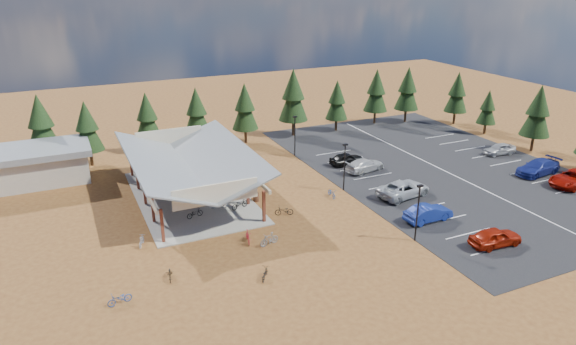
{
  "coord_description": "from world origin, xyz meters",
  "views": [
    {
      "loc": [
        -21.01,
        -40.73,
        21.29
      ],
      "look_at": [
        -0.5,
        4.05,
        2.17
      ],
      "focal_mm": 32.0,
      "sensor_mm": 36.0,
      "label": 1
    }
  ],
  "objects_px": {
    "trash_bin_1": "(250,191)",
    "bike_9": "(142,241)",
    "bike_6": "(197,180)",
    "lamp_post_0": "(418,209)",
    "bike_8": "(170,274)",
    "outbuilding": "(38,164)",
    "bike_1": "(184,202)",
    "lamp_post_2": "(295,133)",
    "lamp_post_1": "(345,164)",
    "car_4": "(346,159)",
    "bike_3": "(164,170)",
    "bike_13": "(269,239)",
    "car_8": "(499,149)",
    "bike_12": "(265,274)",
    "bike_11": "(248,237)",
    "bike_pavilion": "(189,162)",
    "bike_14": "(332,193)",
    "car_6": "(574,178)",
    "car_0": "(495,237)",
    "bike_0": "(195,213)",
    "car_1": "(428,213)",
    "bike_4": "(240,204)",
    "trash_bin_0": "(256,197)",
    "bike_5": "(218,204)",
    "bike_2": "(152,192)",
    "car_7": "(538,167)",
    "car_2": "(404,189)",
    "bike_16": "(284,211)",
    "bike_15": "(247,187)"
  },
  "relations": [
    {
      "from": "bike_pavilion",
      "to": "car_0",
      "type": "relative_size",
      "value": 4.26
    },
    {
      "from": "bike_6",
      "to": "bike_9",
      "type": "bearing_deg",
      "value": 145.75
    },
    {
      "from": "bike_3",
      "to": "car_0",
      "type": "distance_m",
      "value": 35.17
    },
    {
      "from": "trash_bin_1",
      "to": "bike_9",
      "type": "height_order",
      "value": "bike_9"
    },
    {
      "from": "trash_bin_0",
      "to": "bike_9",
      "type": "distance_m",
      "value": 12.8
    },
    {
      "from": "lamp_post_2",
      "to": "bike_14",
      "type": "distance_m",
      "value": 13.43
    },
    {
      "from": "lamp_post_2",
      "to": "lamp_post_1",
      "type": "bearing_deg",
      "value": -90.0
    },
    {
      "from": "bike_13",
      "to": "car_8",
      "type": "bearing_deg",
      "value": 91.19
    },
    {
      "from": "bike_5",
      "to": "bike_pavilion",
      "type": "bearing_deg",
      "value": 34.61
    },
    {
      "from": "lamp_post_2",
      "to": "bike_13",
      "type": "distance_m",
      "value": 22.86
    },
    {
      "from": "bike_pavilion",
      "to": "trash_bin_1",
      "type": "bearing_deg",
      "value": -20.12
    },
    {
      "from": "bike_0",
      "to": "bike_4",
      "type": "distance_m",
      "value": 4.45
    },
    {
      "from": "trash_bin_0",
      "to": "bike_12",
      "type": "bearing_deg",
      "value": -108.67
    },
    {
      "from": "bike_pavilion",
      "to": "bike_13",
      "type": "xyz_separation_m",
      "value": [
        3.38,
        -12.54,
        -3.28
      ]
    },
    {
      "from": "bike_11",
      "to": "car_1",
      "type": "distance_m",
      "value": 16.77
    },
    {
      "from": "car_8",
      "to": "bike_1",
      "type": "bearing_deg",
      "value": -86.04
    },
    {
      "from": "bike_11",
      "to": "car_7",
      "type": "relative_size",
      "value": 0.31
    },
    {
      "from": "bike_6",
      "to": "lamp_post_0",
      "type": "bearing_deg",
      "value": -144.38
    },
    {
      "from": "bike_15",
      "to": "car_7",
      "type": "bearing_deg",
      "value": -145.43
    },
    {
      "from": "outbuilding",
      "to": "bike_1",
      "type": "bearing_deg",
      "value": -46.68
    },
    {
      "from": "lamp_post_2",
      "to": "bike_1",
      "type": "bearing_deg",
      "value": -149.93
    },
    {
      "from": "trash_bin_1",
      "to": "car_2",
      "type": "distance_m",
      "value": 15.65
    },
    {
      "from": "bike_8",
      "to": "bike_12",
      "type": "height_order",
      "value": "bike_8"
    },
    {
      "from": "outbuilding",
      "to": "car_4",
      "type": "relative_size",
      "value": 2.62
    },
    {
      "from": "car_1",
      "to": "car_4",
      "type": "xyz_separation_m",
      "value": [
        0.87,
        16.08,
        -0.06
      ]
    },
    {
      "from": "lamp_post_1",
      "to": "bike_5",
      "type": "bearing_deg",
      "value": 176.0
    },
    {
      "from": "bike_13",
      "to": "outbuilding",
      "type": "bearing_deg",
      "value": -157.15
    },
    {
      "from": "bike_pavilion",
      "to": "bike_0",
      "type": "distance_m",
      "value": 6.06
    },
    {
      "from": "bike_0",
      "to": "bike_5",
      "type": "bearing_deg",
      "value": -85.15
    },
    {
      "from": "trash_bin_1",
      "to": "bike_13",
      "type": "xyz_separation_m",
      "value": [
        -2.27,
        -10.47,
        0.1
      ]
    },
    {
      "from": "bike_5",
      "to": "car_7",
      "type": "distance_m",
      "value": 36.25
    },
    {
      "from": "bike_9",
      "to": "bike_1",
      "type": "bearing_deg",
      "value": -107.88
    },
    {
      "from": "bike_11",
      "to": "bike_12",
      "type": "height_order",
      "value": "bike_11"
    },
    {
      "from": "bike_12",
      "to": "bike_13",
      "type": "relative_size",
      "value": 0.88
    },
    {
      "from": "bike_3",
      "to": "bike_14",
      "type": "distance_m",
      "value": 19.42
    },
    {
      "from": "trash_bin_1",
      "to": "bike_3",
      "type": "bearing_deg",
      "value": 127.3
    },
    {
      "from": "bike_13",
      "to": "car_6",
      "type": "height_order",
      "value": "car_6"
    },
    {
      "from": "lamp_post_0",
      "to": "bike_8",
      "type": "relative_size",
      "value": 3.16
    },
    {
      "from": "car_0",
      "to": "car_4",
      "type": "xyz_separation_m",
      "value": [
        -1.24,
        22.11,
        -0.06
      ]
    },
    {
      "from": "bike_14",
      "to": "bike_3",
      "type": "bearing_deg",
      "value": 142.48
    },
    {
      "from": "lamp_post_1",
      "to": "bike_13",
      "type": "bearing_deg",
      "value": -147.02
    },
    {
      "from": "car_4",
      "to": "bike_16",
      "type": "bearing_deg",
      "value": 124.13
    },
    {
      "from": "bike_6",
      "to": "bike_13",
      "type": "xyz_separation_m",
      "value": [
        1.99,
        -15.3,
        -0.05
      ]
    },
    {
      "from": "bike_2",
      "to": "car_6",
      "type": "distance_m",
      "value": 44.61
    },
    {
      "from": "bike_0",
      "to": "car_1",
      "type": "distance_m",
      "value": 21.56
    },
    {
      "from": "trash_bin_1",
      "to": "bike_11",
      "type": "height_order",
      "value": "bike_11"
    },
    {
      "from": "bike_3",
      "to": "bike_9",
      "type": "relative_size",
      "value": 1.14
    },
    {
      "from": "bike_pavilion",
      "to": "lamp_post_1",
      "type": "bearing_deg",
      "value": -18.43
    },
    {
      "from": "bike_3",
      "to": "bike_8",
      "type": "distance_m",
      "value": 21.65
    },
    {
      "from": "bike_12",
      "to": "bike_13",
      "type": "height_order",
      "value": "bike_13"
    }
  ]
}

